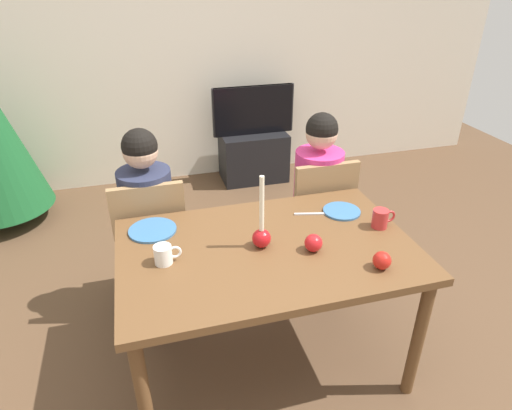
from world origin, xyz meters
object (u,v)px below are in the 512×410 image
object	(u,v)px
chair_left	(152,238)
tv	(253,110)
plate_right	(342,211)
mug_left	(164,254)
tv_stand	(254,156)
person_left_child	(150,227)
apple_by_left_plate	(382,260)
apple_near_candle	(313,243)
person_right_child	(316,204)
plate_left	(153,230)
mug_right	(381,218)
chair_right	(318,214)
dining_table	(267,261)
candle_centerpiece	(262,233)

from	to	relation	value
chair_left	tv	world-z (taller)	tv
plate_right	mug_left	size ratio (longest dim) A/B	1.62
tv_stand	person_left_child	bearing A→B (deg)	-123.18
tv	apple_by_left_plate	world-z (taller)	tv
tv_stand	apple_near_candle	xyz separation A→B (m)	(-0.36, -2.39, 0.55)
person_right_child	plate_left	xyz separation A→B (m)	(-1.04, -0.35, 0.19)
apple_near_candle	tv	bearing A→B (deg)	81.34
mug_right	plate_right	bearing A→B (deg)	122.47
tv	mug_left	world-z (taller)	tv
chair_right	apple_near_candle	distance (m)	0.82
mug_right	tv	bearing A→B (deg)	91.15
dining_table	person_left_child	world-z (taller)	person_left_child
mug_left	apple_by_left_plate	world-z (taller)	mug_left
tv_stand	apple_by_left_plate	bearing A→B (deg)	-92.78
tv_stand	candle_centerpiece	bearing A→B (deg)	-104.37
person_left_child	tv	bearing A→B (deg)	56.83
dining_table	plate_right	distance (m)	0.54
chair_left	tv	xyz separation A→B (m)	(1.09, 1.69, 0.20)
tv_stand	tv	size ratio (longest dim) A/B	0.81
chair_left	chair_right	world-z (taller)	same
dining_table	chair_left	bearing A→B (deg)	130.83
person_left_child	apple_near_candle	xyz separation A→B (m)	(0.72, -0.73, 0.22)
plate_left	apple_near_candle	world-z (taller)	apple_near_candle
chair_left	tv	size ratio (longest dim) A/B	1.14
chair_left	chair_right	xyz separation A→B (m)	(1.05, 0.00, 0.00)
chair_left	plate_right	world-z (taller)	chair_left
person_left_child	apple_by_left_plate	size ratio (longest dim) A/B	14.39
person_right_child	plate_left	size ratio (longest dim) A/B	4.91
person_left_child	candle_centerpiece	size ratio (longest dim) A/B	3.19
tv	plate_left	size ratio (longest dim) A/B	3.31
person_right_child	plate_left	distance (m)	1.12
chair_left	mug_right	xyz separation A→B (m)	(1.13, -0.59, 0.29)
apple_by_left_plate	mug_right	bearing A→B (deg)	61.39
tv	candle_centerpiece	world-z (taller)	candle_centerpiece
person_right_child	candle_centerpiece	xyz separation A→B (m)	(-0.55, -0.63, 0.25)
chair_right	person_left_child	size ratio (longest dim) A/B	0.77
tv_stand	mug_left	xyz separation A→B (m)	(-1.04, -2.30, 0.55)
apple_near_candle	plate_left	bearing A→B (deg)	152.11
person_right_child	chair_right	bearing A→B (deg)	-90.00
tv	plate_right	world-z (taller)	tv
mug_right	apple_near_candle	size ratio (longest dim) A/B	1.48
person_left_child	person_right_child	xyz separation A→B (m)	(1.05, 0.00, 0.00)
chair_right	mug_left	distance (m)	1.21
person_right_child	mug_right	distance (m)	0.67
tv	dining_table	bearing A→B (deg)	-103.69
person_right_child	candle_centerpiece	bearing A→B (deg)	-131.32
dining_table	apple_by_left_plate	bearing A→B (deg)	-34.32
mug_left	apple_by_left_plate	xyz separation A→B (m)	(0.92, -0.30, -0.00)
plate_left	mug_right	size ratio (longest dim) A/B	1.91
plate_right	apple_near_candle	size ratio (longest dim) A/B	2.37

